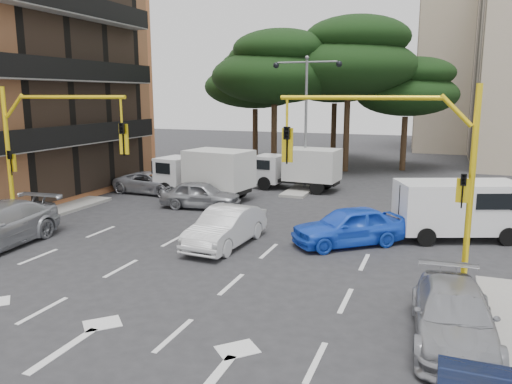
# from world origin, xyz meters

# --- Properties ---
(ground) EXTENTS (120.00, 120.00, 0.00)m
(ground) POSITION_xyz_m (0.00, 0.00, 0.00)
(ground) COLOR #28282B
(ground) RESTS_ON ground
(median_strip) EXTENTS (1.40, 6.00, 0.15)m
(median_strip) POSITION_xyz_m (0.00, 16.00, 0.07)
(median_strip) COLOR gray
(median_strip) RESTS_ON ground
(apartment_beige_far) EXTENTS (16.20, 12.15, 16.70)m
(apartment_beige_far) POSITION_xyz_m (12.95, 44.00, 8.35)
(apartment_beige_far) COLOR #B8A98A
(apartment_beige_far) RESTS_ON ground
(pine_left_near) EXTENTS (9.15, 9.15, 10.23)m
(pine_left_near) POSITION_xyz_m (-3.94, 21.96, 7.60)
(pine_left_near) COLOR #382616
(pine_left_near) RESTS_ON ground
(pine_center) EXTENTS (9.98, 9.98, 11.16)m
(pine_center) POSITION_xyz_m (1.06, 23.96, 8.30)
(pine_center) COLOR #382616
(pine_center) RESTS_ON ground
(pine_left_far) EXTENTS (8.32, 8.32, 9.30)m
(pine_left_far) POSITION_xyz_m (-6.94, 25.96, 6.91)
(pine_left_far) COLOR #382616
(pine_left_far) RESTS_ON ground
(pine_right) EXTENTS (7.49, 7.49, 8.37)m
(pine_right) POSITION_xyz_m (5.06, 25.96, 6.22)
(pine_right) COLOR #382616
(pine_right) RESTS_ON ground
(pine_back) EXTENTS (9.15, 9.15, 10.23)m
(pine_back) POSITION_xyz_m (-0.94, 28.96, 7.60)
(pine_back) COLOR #382616
(pine_back) RESTS_ON ground
(signal_mast_right) EXTENTS (5.79, 0.37, 6.00)m
(signal_mast_right) POSITION_xyz_m (6.80, 1.99, 3.88)
(signal_mast_right) COLOR yellow
(signal_mast_right) RESTS_ON ground
(signal_mast_left) EXTENTS (5.79, 0.37, 6.00)m
(signal_mast_left) POSITION_xyz_m (-6.80, 1.99, 3.88)
(signal_mast_left) COLOR yellow
(signal_mast_left) RESTS_ON ground
(street_lamp_center) EXTENTS (4.16, 0.36, 7.77)m
(street_lamp_center) POSITION_xyz_m (0.00, 16.00, 5.43)
(street_lamp_center) COLOR slate
(street_lamp_center) RESTS_ON median_strip
(car_white_hatch) EXTENTS (1.83, 4.52, 1.46)m
(car_white_hatch) POSITION_xyz_m (0.23, 3.59, 0.73)
(car_white_hatch) COLOR silver
(car_white_hatch) RESTS_ON ground
(car_blue_compact) EXTENTS (4.52, 4.12, 1.49)m
(car_blue_compact) POSITION_xyz_m (4.60, 5.31, 0.75)
(car_blue_compact) COLOR blue
(car_blue_compact) RESTS_ON ground
(car_silver_cross_a) EXTENTS (4.57, 2.27, 1.25)m
(car_silver_cross_a) POSITION_xyz_m (-8.00, 11.50, 0.62)
(car_silver_cross_a) COLOR #ABACB3
(car_silver_cross_a) RESTS_ON ground
(car_silver_cross_b) EXTENTS (4.22, 2.07, 1.39)m
(car_silver_cross_b) POSITION_xyz_m (-3.55, 9.00, 0.69)
(car_silver_cross_b) COLOR gray
(car_silver_cross_b) RESTS_ON ground
(car_silver_parked) EXTENTS (2.12, 4.59, 1.30)m
(car_silver_parked) POSITION_xyz_m (8.26, -1.47, 0.65)
(car_silver_parked) COLOR #95979D
(car_silver_parked) RESTS_ON ground
(van_white) EXTENTS (5.16, 3.71, 2.35)m
(van_white) POSITION_xyz_m (8.50, 7.72, 1.18)
(van_white) COLOR white
(van_white) RESTS_ON ground
(box_truck_a) EXTENTS (5.87, 3.16, 2.74)m
(box_truck_a) POSITION_xyz_m (-4.50, 11.29, 1.37)
(box_truck_a) COLOR silver
(box_truck_a) RESTS_ON ground
(box_truck_b) EXTENTS (5.30, 2.53, 2.54)m
(box_truck_b) POSITION_xyz_m (-0.33, 15.50, 1.27)
(box_truck_b) COLOR silver
(box_truck_b) RESTS_ON ground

